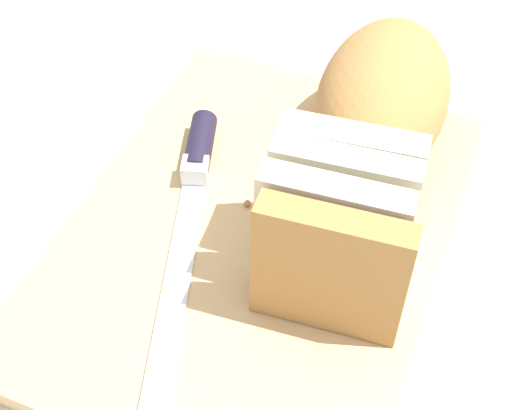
{
  "coord_description": "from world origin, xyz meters",
  "views": [
    {
      "loc": [
        0.35,
        0.16,
        0.49
      ],
      "look_at": [
        0.0,
        0.0,
        0.05
      ],
      "focal_mm": 52.63,
      "sensor_mm": 36.0,
      "label": 1
    }
  ],
  "objects": [
    {
      "name": "crumb_near_loaf",
      "position": [
        -0.02,
        -0.02,
        0.02
      ],
      "size": [
        0.01,
        0.01,
        0.01
      ],
      "primitive_type": "sphere",
      "color": "#A8753D",
      "rests_on": "cutting_board"
    },
    {
      "name": "cutting_board",
      "position": [
        0.0,
        0.0,
        0.01
      ],
      "size": [
        0.42,
        0.31,
        0.02
      ],
      "primitive_type": "cube",
      "rotation": [
        0.0,
        0.0,
        0.04
      ],
      "color": "tan",
      "rests_on": "ground_plane"
    },
    {
      "name": "crumb_stray_left",
      "position": [
        0.02,
        0.01,
        0.02
      ],
      "size": [
        0.0,
        0.0,
        0.0
      ],
      "primitive_type": "sphere",
      "color": "#A8753D",
      "rests_on": "cutting_board"
    },
    {
      "name": "ground_plane",
      "position": [
        0.0,
        0.0,
        0.0
      ],
      "size": [
        3.0,
        3.0,
        0.0
      ],
      "primitive_type": "plane",
      "color": "beige"
    },
    {
      "name": "bread_loaf",
      "position": [
        -0.09,
        0.06,
        0.07
      ],
      "size": [
        0.31,
        0.15,
        0.11
      ],
      "rotation": [
        0.0,
        0.0,
        0.12
      ],
      "color": "#A8753D",
      "rests_on": "cutting_board"
    },
    {
      "name": "crumb_near_knife",
      "position": [
        -0.04,
        0.02,
        0.02
      ],
      "size": [
        0.0,
        0.0,
        0.0
      ],
      "primitive_type": "sphere",
      "color": "#A8753D",
      "rests_on": "cutting_board"
    },
    {
      "name": "bread_knife",
      "position": [
        -0.02,
        -0.07,
        0.03
      ],
      "size": [
        0.29,
        0.12,
        0.02
      ],
      "rotation": [
        0.0,
        0.0,
        0.36
      ],
      "color": "silver",
      "rests_on": "cutting_board"
    }
  ]
}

